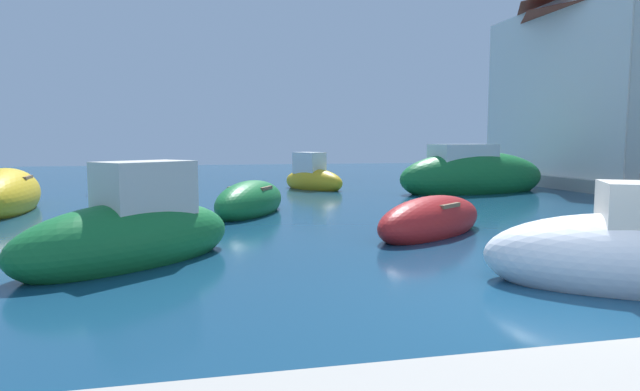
{
  "coord_description": "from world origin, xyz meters",
  "views": [
    {
      "loc": [
        -4.08,
        -5.19,
        1.95
      ],
      "look_at": [
        -0.66,
        10.44,
        0.31
      ],
      "focal_mm": 29.61,
      "sensor_mm": 36.0,
      "label": 1
    }
  ],
  "objects_px": {
    "moored_boat_4": "(473,176)",
    "waterfront_building_far": "(603,84)",
    "moored_boat_6": "(3,196)",
    "moored_boat_8": "(132,234)",
    "waterfront_building_annex": "(597,79)",
    "moored_boat_7": "(634,256)",
    "moored_boat_2": "(432,221)",
    "moored_boat_9": "(250,202)",
    "moored_boat_0": "(313,179)",
    "moored_boat_5": "(136,186)"
  },
  "relations": [
    {
      "from": "moored_boat_4",
      "to": "waterfront_building_far",
      "type": "xyz_separation_m",
      "value": [
        6.97,
        1.65,
        3.82
      ]
    },
    {
      "from": "moored_boat_6",
      "to": "moored_boat_8",
      "type": "bearing_deg",
      "value": -156.42
    },
    {
      "from": "moored_boat_6",
      "to": "waterfront_building_annex",
      "type": "distance_m",
      "value": 23.42
    },
    {
      "from": "moored_boat_6",
      "to": "moored_boat_7",
      "type": "bearing_deg",
      "value": -140.25
    },
    {
      "from": "moored_boat_2",
      "to": "moored_boat_4",
      "type": "bearing_deg",
      "value": -159.44
    },
    {
      "from": "moored_boat_2",
      "to": "moored_boat_9",
      "type": "xyz_separation_m",
      "value": [
        -3.45,
        4.05,
        0.03
      ]
    },
    {
      "from": "moored_boat_6",
      "to": "waterfront_building_far",
      "type": "distance_m",
      "value": 23.33
    },
    {
      "from": "moored_boat_0",
      "to": "moored_boat_8",
      "type": "height_order",
      "value": "moored_boat_8"
    },
    {
      "from": "moored_boat_0",
      "to": "moored_boat_4",
      "type": "distance_m",
      "value": 6.34
    },
    {
      "from": "moored_boat_0",
      "to": "moored_boat_9",
      "type": "relative_size",
      "value": 0.86
    },
    {
      "from": "moored_boat_2",
      "to": "moored_boat_4",
      "type": "xyz_separation_m",
      "value": [
        5.47,
        8.36,
        0.33
      ]
    },
    {
      "from": "moored_boat_9",
      "to": "moored_boat_0",
      "type": "bearing_deg",
      "value": -177.56
    },
    {
      "from": "moored_boat_4",
      "to": "moored_boat_0",
      "type": "bearing_deg",
      "value": 145.32
    },
    {
      "from": "moored_boat_0",
      "to": "waterfront_building_annex",
      "type": "xyz_separation_m",
      "value": [
        12.75,
        -0.62,
        4.25
      ]
    },
    {
      "from": "moored_boat_5",
      "to": "moored_boat_6",
      "type": "distance_m",
      "value": 5.58
    },
    {
      "from": "moored_boat_2",
      "to": "moored_boat_9",
      "type": "relative_size",
      "value": 0.96
    },
    {
      "from": "moored_boat_7",
      "to": "moored_boat_9",
      "type": "distance_m",
      "value": 9.49
    },
    {
      "from": "moored_boat_8",
      "to": "moored_boat_5",
      "type": "bearing_deg",
      "value": -123.07
    },
    {
      "from": "moored_boat_0",
      "to": "waterfront_building_far",
      "type": "bearing_deg",
      "value": 53.24
    },
    {
      "from": "moored_boat_7",
      "to": "moored_boat_8",
      "type": "xyz_separation_m",
      "value": [
        -6.7,
        3.01,
        0.04
      ]
    },
    {
      "from": "moored_boat_6",
      "to": "moored_boat_9",
      "type": "xyz_separation_m",
      "value": [
        6.75,
        -2.1,
        -0.11
      ]
    },
    {
      "from": "moored_boat_4",
      "to": "moored_boat_6",
      "type": "bearing_deg",
      "value": 177.56
    },
    {
      "from": "moored_boat_7",
      "to": "moored_boat_4",
      "type": "bearing_deg",
      "value": -80.3
    },
    {
      "from": "moored_boat_4",
      "to": "waterfront_building_annex",
      "type": "height_order",
      "value": "waterfront_building_annex"
    },
    {
      "from": "moored_boat_0",
      "to": "moored_boat_7",
      "type": "relative_size",
      "value": 0.82
    },
    {
      "from": "moored_boat_8",
      "to": "waterfront_building_annex",
      "type": "bearing_deg",
      "value": 173.01
    },
    {
      "from": "moored_boat_6",
      "to": "moored_boat_4",
      "type": "bearing_deg",
      "value": -88.7
    },
    {
      "from": "moored_boat_5",
      "to": "moored_boat_6",
      "type": "xyz_separation_m",
      "value": [
        -2.98,
        -4.72,
        0.16
      ]
    },
    {
      "from": "moored_boat_9",
      "to": "waterfront_building_annex",
      "type": "height_order",
      "value": "waterfront_building_annex"
    },
    {
      "from": "moored_boat_5",
      "to": "moored_boat_9",
      "type": "xyz_separation_m",
      "value": [
        3.77,
        -6.82,
        0.05
      ]
    },
    {
      "from": "moored_boat_5",
      "to": "moored_boat_0",
      "type": "bearing_deg",
      "value": 158.68
    },
    {
      "from": "moored_boat_0",
      "to": "moored_boat_6",
      "type": "height_order",
      "value": "moored_boat_0"
    },
    {
      "from": "moored_boat_9",
      "to": "waterfront_building_annex",
      "type": "distance_m",
      "value": 17.64
    },
    {
      "from": "moored_boat_4",
      "to": "waterfront_building_far",
      "type": "relative_size",
      "value": 0.64
    },
    {
      "from": "moored_boat_0",
      "to": "moored_boat_5",
      "type": "bearing_deg",
      "value": -121.72
    },
    {
      "from": "moored_boat_5",
      "to": "moored_boat_7",
      "type": "distance_m",
      "value": 17.28
    },
    {
      "from": "moored_boat_5",
      "to": "moored_boat_6",
      "type": "height_order",
      "value": "moored_boat_6"
    },
    {
      "from": "moored_boat_4",
      "to": "moored_boat_5",
      "type": "relative_size",
      "value": 1.91
    },
    {
      "from": "moored_boat_2",
      "to": "moored_boat_6",
      "type": "relative_size",
      "value": 0.67
    },
    {
      "from": "moored_boat_4",
      "to": "moored_boat_9",
      "type": "bearing_deg",
      "value": -164.66
    },
    {
      "from": "waterfront_building_far",
      "to": "moored_boat_2",
      "type": "bearing_deg",
      "value": -141.18
    },
    {
      "from": "moored_boat_5",
      "to": "waterfront_building_annex",
      "type": "height_order",
      "value": "waterfront_building_annex"
    },
    {
      "from": "moored_boat_8",
      "to": "waterfront_building_far",
      "type": "height_order",
      "value": "waterfront_building_far"
    },
    {
      "from": "moored_boat_2",
      "to": "moored_boat_4",
      "type": "relative_size",
      "value": 0.53
    },
    {
      "from": "moored_boat_7",
      "to": "waterfront_building_annex",
      "type": "relative_size",
      "value": 0.4
    },
    {
      "from": "moored_boat_6",
      "to": "moored_boat_7",
      "type": "distance_m",
      "value": 15.31
    },
    {
      "from": "moored_boat_0",
      "to": "waterfront_building_far",
      "type": "xyz_separation_m",
      "value": [
        12.75,
        -0.95,
        4.01
      ]
    },
    {
      "from": "moored_boat_4",
      "to": "moored_boat_8",
      "type": "height_order",
      "value": "moored_boat_4"
    },
    {
      "from": "moored_boat_0",
      "to": "waterfront_building_far",
      "type": "distance_m",
      "value": 13.4
    },
    {
      "from": "moored_boat_4",
      "to": "waterfront_building_far",
      "type": "bearing_deg",
      "value": 2.84
    }
  ]
}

